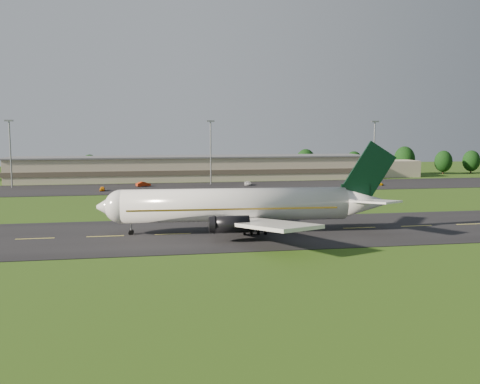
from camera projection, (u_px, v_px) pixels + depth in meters
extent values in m
plane|color=#214010|center=(238.00, 232.00, 91.29)|extent=(360.00, 360.00, 0.00)
cube|color=black|center=(238.00, 232.00, 91.28)|extent=(220.00, 30.00, 0.10)
cube|color=black|center=(198.00, 187.00, 161.72)|extent=(260.00, 30.00, 0.10)
cylinder|color=white|center=(235.00, 205.00, 90.66)|extent=(38.26, 7.77, 5.60)
sphere|color=white|center=(121.00, 207.00, 88.48)|extent=(5.60, 5.60, 5.60)
cone|color=white|center=(109.00, 207.00, 88.25)|extent=(4.30, 5.60, 5.38)
cone|color=white|center=(363.00, 203.00, 93.25)|extent=(9.30, 5.99, 5.49)
cube|color=olive|center=(232.00, 207.00, 90.65)|extent=(35.27, 7.63, 0.28)
cube|color=black|center=(118.00, 203.00, 88.35)|extent=(2.17, 3.11, 0.65)
cube|color=white|center=(266.00, 224.00, 80.39)|extent=(13.26, 20.22, 2.20)
cube|color=white|center=(247.00, 204.00, 102.09)|extent=(14.92, 20.07, 2.20)
cube|color=white|center=(374.00, 201.00, 88.21)|extent=(7.19, 9.40, 0.91)
cube|color=white|center=(354.00, 194.00, 98.07)|extent=(7.83, 9.34, 0.91)
cube|color=black|center=(355.00, 192.00, 92.86)|extent=(5.02, 0.84, 3.00)
cube|color=black|center=(370.00, 171.00, 92.72)|extent=(9.44, 0.99, 10.55)
cylinder|color=black|center=(231.00, 224.00, 82.82)|extent=(5.75, 3.02, 2.70)
cylinder|color=black|center=(223.00, 209.00, 98.60)|extent=(5.75, 3.02, 2.70)
cube|color=tan|center=(191.00, 169.00, 184.74)|extent=(120.00, 15.00, 8.00)
cube|color=#4C4438|center=(191.00, 171.00, 184.84)|extent=(121.00, 15.40, 1.60)
cube|color=#595B60|center=(191.00, 157.00, 184.26)|extent=(122.00, 16.00, 0.50)
cube|color=tan|center=(379.00, 169.00, 198.79)|extent=(28.00, 11.00, 6.00)
cylinder|color=gray|center=(11.00, 155.00, 158.98)|extent=(0.44, 0.44, 20.00)
cube|color=gray|center=(9.00, 121.00, 157.80)|extent=(2.40, 1.20, 0.50)
cylinder|color=gray|center=(211.00, 153.00, 169.24)|extent=(0.44, 0.44, 20.00)
cube|color=gray|center=(211.00, 121.00, 168.07)|extent=(2.40, 1.20, 0.50)
cylinder|color=gray|center=(374.00, 152.00, 178.66)|extent=(0.44, 0.44, 20.00)
cube|color=gray|center=(375.00, 122.00, 177.48)|extent=(2.40, 1.20, 0.50)
cylinder|color=black|center=(26.00, 177.00, 183.91)|extent=(0.56, 0.56, 2.62)
ellipsoid|color=black|center=(25.00, 167.00, 183.53)|extent=(6.11, 6.11, 7.63)
cylinder|color=black|center=(90.00, 176.00, 187.51)|extent=(0.56, 0.56, 2.77)
ellipsoid|color=black|center=(90.00, 166.00, 187.12)|extent=(6.45, 6.45, 8.07)
cylinder|color=black|center=(305.00, 172.00, 202.69)|extent=(0.56, 0.56, 3.19)
ellipsoid|color=black|center=(306.00, 161.00, 202.23)|extent=(7.45, 7.45, 9.31)
cylinder|color=black|center=(354.00, 171.00, 206.81)|extent=(0.56, 0.56, 2.87)
ellipsoid|color=black|center=(354.00, 162.00, 206.40)|extent=(6.70, 6.70, 8.38)
cylinder|color=black|center=(404.00, 170.00, 209.87)|extent=(0.56, 0.56, 3.43)
ellipsoid|color=black|center=(404.00, 159.00, 209.38)|extent=(8.01, 8.01, 10.02)
cylinder|color=black|center=(443.00, 170.00, 210.78)|extent=(0.56, 0.56, 2.90)
ellipsoid|color=black|center=(443.00, 161.00, 210.36)|extent=(6.78, 6.78, 8.47)
cylinder|color=black|center=(471.00, 170.00, 214.39)|extent=(0.56, 0.56, 2.89)
ellipsoid|color=black|center=(471.00, 161.00, 213.97)|extent=(6.74, 6.74, 8.43)
imported|color=orange|center=(102.00, 189.00, 152.12)|extent=(1.56, 3.55, 1.19)
imported|color=#A4270A|center=(143.00, 184.00, 163.58)|extent=(4.70, 3.38, 1.47)
imported|color=white|center=(248.00, 183.00, 167.42)|extent=(2.77, 4.72, 1.23)
imported|color=gold|center=(377.00, 183.00, 167.32)|extent=(4.48, 3.52, 1.21)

